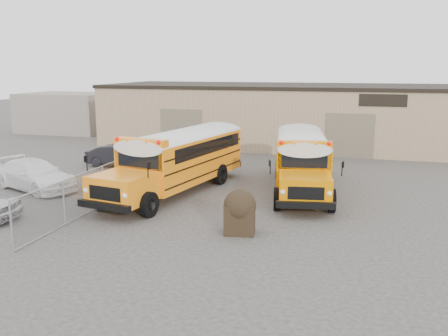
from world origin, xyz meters
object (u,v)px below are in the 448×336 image
(school_bus_left, at_px, (234,139))
(tarp_bundle, at_px, (240,211))
(school_bus_right, at_px, (298,139))
(car_white, at_px, (35,175))
(car_dark, at_px, (119,156))

(school_bus_left, distance_m, tarp_bundle, 12.07)
(school_bus_right, bearing_deg, tarp_bundle, -91.29)
(car_white, bearing_deg, car_dark, 9.13)
(school_bus_right, xyz_separation_m, car_white, (-11.84, -9.77, -0.93))
(school_bus_left, relative_size, car_dark, 2.65)
(school_bus_right, relative_size, car_white, 1.98)
(tarp_bundle, xyz_separation_m, car_dark, (-10.17, 10.00, -0.18))
(school_bus_left, bearing_deg, school_bus_right, 27.18)
(school_bus_right, height_order, car_dark, school_bus_right)
(tarp_bundle, bearing_deg, school_bus_right, 88.71)
(car_white, relative_size, car_dark, 1.27)
(school_bus_left, height_order, car_white, school_bus_left)
(tarp_bundle, relative_size, car_dark, 0.41)
(school_bus_right, height_order, car_white, school_bus_right)
(school_bus_right, bearing_deg, car_white, -140.47)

